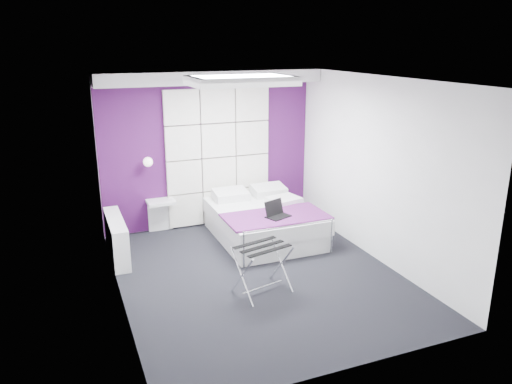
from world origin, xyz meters
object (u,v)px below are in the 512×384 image
at_px(wall_lamp, 148,161).
at_px(bed, 264,221).
at_px(laptop, 277,213).
at_px(luggage_rack, 262,269).
at_px(radiator, 117,238).
at_px(nightstand, 161,202).

relative_size(wall_lamp, bed, 0.08).
bearing_deg(laptop, wall_lamp, 119.10).
bearing_deg(luggage_rack, wall_lamp, 95.88).
xyz_separation_m(radiator, luggage_rack, (1.55, -1.77, 0.01)).
distance_m(wall_lamp, luggage_rack, 2.84).
xyz_separation_m(wall_lamp, nightstand, (0.17, -0.04, -0.68)).
bearing_deg(laptop, luggage_rack, -143.49).
height_order(wall_lamp, laptop, wall_lamp).
bearing_deg(luggage_rack, nightstand, 92.75).
height_order(wall_lamp, bed, wall_lamp).
bearing_deg(radiator, bed, -2.38).
bearing_deg(bed, radiator, 177.62).
bearing_deg(radiator, laptop, -14.16).
distance_m(wall_lamp, bed, 2.07).
relative_size(radiator, laptop, 3.47).
xyz_separation_m(radiator, laptop, (2.29, -0.58, 0.28)).
distance_m(nightstand, luggage_rack, 2.61).
xyz_separation_m(wall_lamp, laptop, (1.65, -1.34, -0.64)).
distance_m(radiator, nightstand, 1.11).
bearing_deg(wall_lamp, nightstand, -13.58).
bearing_deg(luggage_rack, laptop, 44.32).
distance_m(nightstand, laptop, 1.97).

